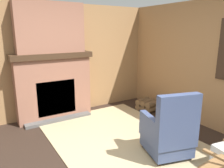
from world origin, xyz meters
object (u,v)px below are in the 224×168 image
object	(u,v)px
storage_case	(70,48)
decorative_plate_on_mantel	(47,47)
armchair	(169,133)
oil_lamp_vase	(28,48)
firewood_stack	(147,105)

from	to	relation	value
storage_case	decorative_plate_on_mantel	world-z (taller)	decorative_plate_on_mantel
armchair	storage_case	bearing A→B (deg)	28.45
storage_case	oil_lamp_vase	bearing A→B (deg)	-90.01
armchair	storage_case	world-z (taller)	storage_case
armchair	firewood_stack	distance (m)	1.93
oil_lamp_vase	decorative_plate_on_mantel	bearing A→B (deg)	93.11
armchair	storage_case	xyz separation A→B (m)	(-2.38, -0.53, 1.10)
armchair	firewood_stack	world-z (taller)	armchair
firewood_stack	armchair	bearing A→B (deg)	-32.11
storage_case	decorative_plate_on_mantel	bearing A→B (deg)	-92.40
armchair	oil_lamp_vase	bearing A→B (deg)	45.93
decorative_plate_on_mantel	storage_case	bearing A→B (deg)	87.60
storage_case	decorative_plate_on_mantel	distance (m)	0.48
firewood_stack	decorative_plate_on_mantel	bearing A→B (deg)	-110.93
armchair	decorative_plate_on_mantel	size ratio (longest dim) A/B	4.26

